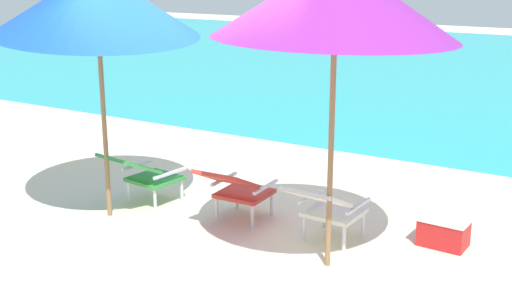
# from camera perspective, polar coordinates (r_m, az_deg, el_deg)

# --- Properties ---
(ground_plane) EXTENTS (40.00, 40.00, 0.00)m
(ground_plane) POSITION_cam_1_polar(r_m,az_deg,el_deg) (10.49, 9.69, 0.38)
(ground_plane) COLOR beige
(ocean_band) EXTENTS (40.00, 18.00, 0.01)m
(ocean_band) POSITION_cam_1_polar(r_m,az_deg,el_deg) (18.20, 19.07, 6.11)
(ocean_band) COLOR #28B2B7
(ocean_band) RESTS_ON ground_plane
(lounge_chair_left) EXTENTS (0.65, 0.94, 0.68)m
(lounge_chair_left) POSITION_cam_1_polar(r_m,az_deg,el_deg) (7.54, -9.73, -2.40)
(lounge_chair_left) COLOR #338E3D
(lounge_chair_left) RESTS_ON ground_plane
(lounge_chair_center) EXTENTS (0.56, 0.88, 0.68)m
(lounge_chair_center) POSITION_cam_1_polar(r_m,az_deg,el_deg) (6.94, -1.74, -3.74)
(lounge_chair_center) COLOR red
(lounge_chair_center) RESTS_ON ground_plane
(lounge_chair_right) EXTENTS (0.58, 0.90, 0.68)m
(lounge_chair_right) POSITION_cam_1_polar(r_m,az_deg,el_deg) (6.46, 6.06, -5.32)
(lounge_chair_right) COLOR silver
(lounge_chair_right) RESTS_ON ground_plane
(beach_umbrella_left) EXTENTS (2.89, 2.87, 2.72)m
(beach_umbrella_left) POSITION_cam_1_polar(r_m,az_deg,el_deg) (6.98, -13.58, 11.84)
(beach_umbrella_left) COLOR olive
(beach_umbrella_left) RESTS_ON ground_plane
(cooler_box) EXTENTS (0.49, 0.35, 0.32)m
(cooler_box) POSITION_cam_1_polar(r_m,az_deg,el_deg) (6.74, 15.86, -7.14)
(cooler_box) COLOR red
(cooler_box) RESTS_ON ground_plane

